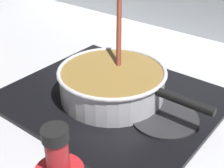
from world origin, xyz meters
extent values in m
cube|color=#B7B7BC|center=(0.00, 0.00, -0.02)|extent=(2.40, 1.60, 0.04)
cube|color=black|center=(0.07, 0.19, 0.01)|extent=(0.56, 0.48, 0.01)
torus|color=#592D0C|center=(0.07, 0.19, 0.02)|extent=(0.19, 0.19, 0.01)
cylinder|color=#262628|center=(0.23, 0.19, 0.01)|extent=(0.17, 0.17, 0.01)
cylinder|color=silver|center=(0.07, 0.19, 0.05)|extent=(0.28, 0.28, 0.08)
cylinder|color=olive|center=(0.07, 0.19, 0.06)|extent=(0.27, 0.27, 0.07)
torus|color=silver|center=(0.07, 0.19, 0.09)|extent=(0.29, 0.29, 0.01)
cylinder|color=black|center=(0.28, 0.19, 0.08)|extent=(0.15, 0.02, 0.02)
cylinder|color=#E5CC7A|center=(0.07, 0.25, 0.08)|extent=(0.03, 0.03, 0.01)
cylinder|color=#EDD88C|center=(-0.03, 0.20, 0.08)|extent=(0.04, 0.04, 0.01)
cylinder|color=beige|center=(0.09, 0.20, 0.08)|extent=(0.04, 0.04, 0.01)
cylinder|color=#E5CC7A|center=(0.14, 0.16, 0.08)|extent=(0.03, 0.03, 0.01)
cylinder|color=#EDD88C|center=(0.13, 0.24, 0.08)|extent=(0.04, 0.04, 0.01)
cylinder|color=#E5CC7A|center=(0.09, 0.14, 0.08)|extent=(0.03, 0.03, 0.01)
cylinder|color=#EDD88C|center=(0.14, 0.11, 0.08)|extent=(0.04, 0.04, 0.01)
cylinder|color=#EDD88C|center=(0.17, 0.25, 0.08)|extent=(0.03, 0.03, 0.01)
cylinder|color=maroon|center=(0.02, 0.29, 0.19)|extent=(0.11, 0.14, 0.23)
cube|color=brown|center=(0.06, 0.22, 0.08)|extent=(0.05, 0.05, 0.01)
cylinder|color=red|center=(0.31, -0.22, 0.23)|extent=(0.03, 0.03, 0.05)
cylinder|color=black|center=(0.31, -0.22, 0.26)|extent=(0.03, 0.03, 0.02)
camera|label=1|loc=(0.53, -0.39, 0.49)|focal=51.15mm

